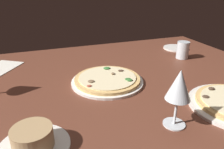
% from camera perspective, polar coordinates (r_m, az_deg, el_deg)
% --- Properties ---
extents(dining_table, '(1.50, 1.10, 0.04)m').
position_cam_1_polar(dining_table, '(0.96, 1.16, -2.35)').
color(dining_table, brown).
rests_on(dining_table, ground).
extents(pizza_main, '(0.30, 0.30, 0.03)m').
position_cam_1_polar(pizza_main, '(0.92, -1.20, -1.42)').
color(pizza_main, white).
rests_on(pizza_main, dining_table).
extents(ramekin_on_saucer, '(0.18, 0.18, 0.06)m').
position_cam_1_polar(ramekin_on_saucer, '(0.61, -19.78, -15.79)').
color(ramekin_on_saucer, silver).
rests_on(ramekin_on_saucer, dining_table).
extents(wine_glass_far, '(0.07, 0.07, 0.18)m').
position_cam_1_polar(wine_glass_far, '(0.63, 16.98, -3.10)').
color(wine_glass_far, silver).
rests_on(wine_glass_far, dining_table).
extents(water_glass, '(0.07, 0.07, 0.09)m').
position_cam_1_polar(water_glass, '(1.26, 17.84, 5.81)').
color(water_glass, silver).
rests_on(water_glass, dining_table).
extents(side_plate, '(0.15, 0.15, 0.01)m').
position_cam_1_polar(side_plate, '(1.43, 16.21, 6.60)').
color(side_plate, silver).
rests_on(side_plate, dining_table).
extents(paper_menu, '(0.22, 0.23, 0.00)m').
position_cam_1_polar(paper_menu, '(1.20, -26.93, 1.55)').
color(paper_menu, silver).
rests_on(paper_menu, dining_table).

